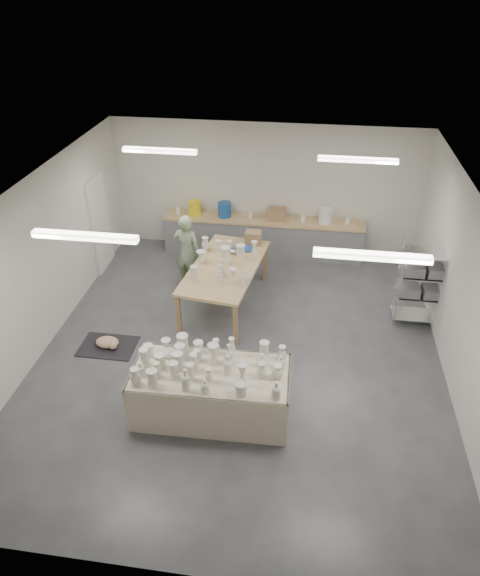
% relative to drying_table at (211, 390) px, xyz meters
% --- Properties ---
extents(room, '(8.00, 8.02, 3.00)m').
position_rel_drying_table_xyz_m(room, '(0.14, 1.57, 1.60)').
color(room, '#424449').
rests_on(room, ground).
extents(back_counter, '(4.60, 0.60, 1.24)m').
position_rel_drying_table_xyz_m(back_counter, '(0.24, 5.17, 0.03)').
color(back_counter, tan).
rests_on(back_counter, ground).
extents(wire_shelf, '(0.88, 0.48, 1.80)m').
position_rel_drying_table_xyz_m(wire_shelf, '(3.45, 2.89, 0.46)').
color(wire_shelf, silver).
rests_on(wire_shelf, ground).
extents(drying_table, '(2.36, 1.16, 1.20)m').
position_rel_drying_table_xyz_m(drying_table, '(0.00, 0.00, 0.00)').
color(drying_table, olive).
rests_on(drying_table, ground).
extents(work_table, '(1.54, 2.59, 1.25)m').
position_rel_drying_table_xyz_m(work_table, '(-0.23, 3.02, 0.46)').
color(work_table, tan).
rests_on(work_table, ground).
extents(rug, '(1.00, 0.70, 0.02)m').
position_rel_drying_table_xyz_m(rug, '(-2.16, 1.28, -0.44)').
color(rug, black).
rests_on(rug, ground).
extents(cat, '(0.44, 0.33, 0.18)m').
position_rel_drying_table_xyz_m(cat, '(-2.14, 1.27, -0.34)').
color(cat, white).
rests_on(cat, rug).
extents(potter, '(0.67, 0.51, 1.64)m').
position_rel_drying_table_xyz_m(potter, '(-1.16, 3.52, 0.37)').
color(potter, '#8EA47F').
rests_on(potter, ground).
extents(red_stool, '(0.32, 0.32, 0.29)m').
position_rel_drying_table_xyz_m(red_stool, '(-1.16, 3.79, -0.19)').
color(red_stool, '#B72D1A').
rests_on(red_stool, ground).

